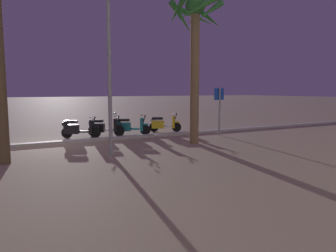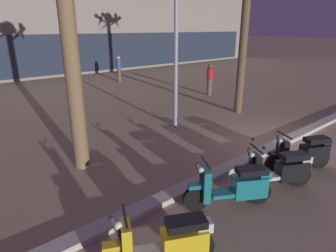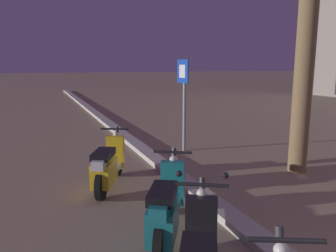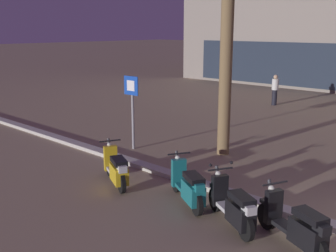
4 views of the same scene
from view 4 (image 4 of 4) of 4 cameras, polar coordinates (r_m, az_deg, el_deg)
The scene contains 7 objects.
scooter_yellow_far_back at distance 10.10m, azimuth -7.42°, elevation -6.12°, with size 1.64×0.94×1.04m.
scooter_teal_second_in_line at distance 8.96m, azimuth 2.92°, elevation -8.62°, with size 1.65×1.04×1.04m.
scooter_black_mid_front at distance 8.10m, azimuth 9.33°, elevation -11.32°, with size 1.64×1.01×1.17m.
scooter_black_tail_end at distance 7.62m, azimuth 17.85°, elevation -13.45°, with size 1.73×0.96×1.04m.
crossing_sign at distance 12.85m, azimuth -5.14°, elevation 3.16°, with size 0.60×0.13×2.40m.
palm_tree_near_sign at distance 12.20m, azimuth 8.56°, elevation 17.05°, with size 2.36×2.42×6.22m.
pedestrian_strolling_near_curb at distance 21.30m, azimuth 15.04°, elevation 5.09°, with size 0.34×0.34×1.57m.
Camera 4 is at (1.31, -7.54, 3.86)m, focal length 42.63 mm.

